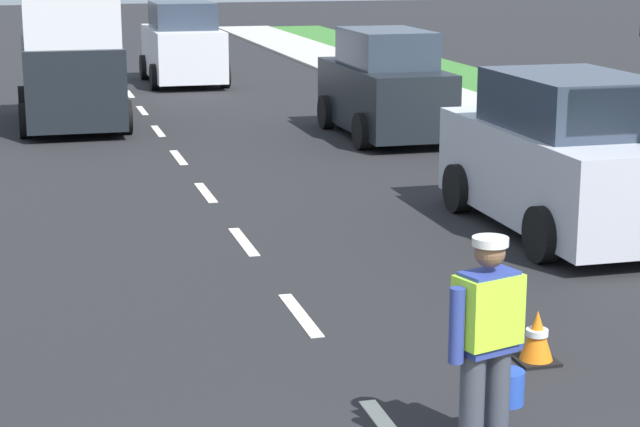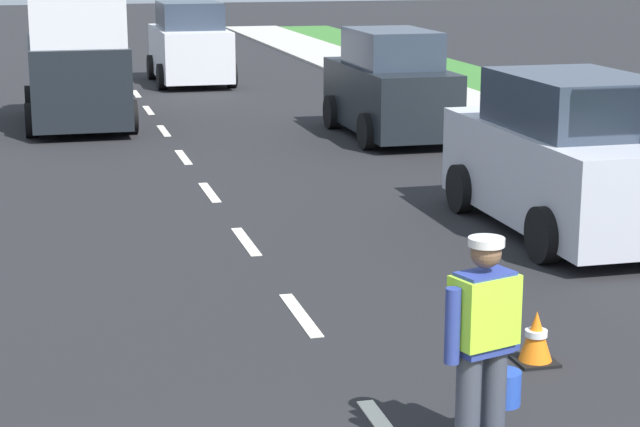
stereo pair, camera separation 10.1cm
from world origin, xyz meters
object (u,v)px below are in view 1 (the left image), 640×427
Objects in this scene: road_worker at (489,336)px; car_parked_far at (384,88)px; traffic_cone_near at (537,337)px; car_parked_curbside at (566,159)px; delivery_truck at (70,48)px; car_outgoing_far at (183,46)px.

road_worker is 14.18m from car_parked_far.
car_parked_curbside is at bearing 60.66° from traffic_cone_near.
car_parked_far is 0.94× the size of car_parked_curbside.
traffic_cone_near is 12.30m from car_parked_far.
delivery_truck is 1.13× the size of car_parked_far.
car_parked_far is (2.47, 12.03, 0.73)m from traffic_cone_near.
road_worker is 0.41× the size of car_parked_far.
road_worker is 23.41m from car_outgoing_far.
traffic_cone_near is at bearing 54.19° from road_worker.
traffic_cone_near is 0.11× the size of car_parked_curbside.
delivery_truck is at bearing 153.86° from car_parked_far.
traffic_cone_near is 0.12× the size of car_parked_far.
car_parked_far is at bearing 89.76° from car_parked_curbside.
delivery_truck reaches higher than car_parked_curbside.
car_parked_curbside is (3.63, 5.99, 0.03)m from road_worker.
car_parked_far is at bearing -75.21° from car_outgoing_far.
road_worker is at bearing -82.60° from delivery_truck.
car_outgoing_far is (-0.09, 21.71, 0.78)m from traffic_cone_near.
road_worker is 3.42× the size of traffic_cone_near.
car_parked_far is (5.82, -2.85, -0.64)m from delivery_truck.
traffic_cone_near is at bearing -119.34° from car_parked_curbside.
road_worker is at bearing -92.72° from car_outgoing_far.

